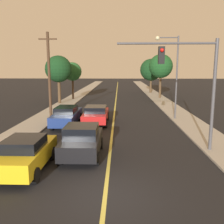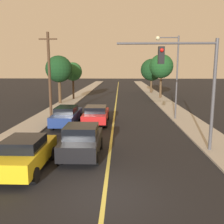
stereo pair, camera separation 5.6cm
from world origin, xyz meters
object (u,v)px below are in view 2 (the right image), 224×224
Objects in this scene: tree_right_near at (161,66)px; tree_right_far at (152,70)px; tree_left_near at (73,72)px; utility_pole_left at (49,74)px; car_near_lane_front at (82,141)px; car_outer_lane_front at (25,153)px; tree_left_far at (59,69)px; car_near_lane_second at (96,114)px; car_outer_lane_second at (67,115)px; traffic_signal_mast at (191,75)px; streetlamp_right at (172,66)px.

tree_right_far is (-0.43, 7.94, -0.58)m from tree_right_near.
utility_pole_left is at bearing -87.88° from tree_left_near.
tree_left_near reaches higher than car_near_lane_front.
car_outer_lane_front is at bearing -105.75° from tree_right_far.
tree_left_far is at bearing 106.74° from car_near_lane_front.
car_near_lane_second is 19.60m from tree_right_near.
car_near_lane_front reaches higher than car_outer_lane_front.
utility_pole_left is (-2.04, 2.71, 3.21)m from car_outer_lane_second.
tree_left_far reaches higher than car_near_lane_front.
traffic_signal_mast is at bearing -36.97° from car_outer_lane_second.
streetlamp_right is 10.78m from utility_pole_left.
tree_right_far reaches higher than car_outer_lane_front.
tree_right_near reaches higher than tree_right_far.
car_near_lane_front is at bearing -107.72° from tree_right_near.
tree_left_near is at bearing 98.76° from car_outer_lane_second.
car_outer_lane_second is (-2.26, 6.97, -0.01)m from car_near_lane_front.
utility_pole_left is at bearing 113.95° from car_near_lane_front.
tree_right_far reaches higher than traffic_signal_mast.
tree_left_near is 0.88× the size of tree_left_far.
tree_right_near is at bearing 72.28° from car_near_lane_front.
utility_pole_left is 1.26× the size of tree_left_far.
tree_left_near reaches higher than car_near_lane_second.
tree_right_near is at bearing 60.49° from car_outer_lane_second.
car_outer_lane_second is 17.08m from tree_left_near.
traffic_signal_mast is 13.30m from utility_pole_left.
streetlamp_right reaches higher than car_outer_lane_front.
car_outer_lane_front is at bearing -103.15° from car_near_lane_second.
car_near_lane_second is (0.00, 7.78, -0.05)m from car_near_lane_front.
car_outer_lane_second reaches higher than car_outer_lane_front.
tree_left_near is at bearing 101.56° from car_near_lane_front.
tree_right_far is at bearing 73.27° from car_near_lane_second.
traffic_signal_mast is at bearing 9.43° from car_near_lane_front.
car_outer_lane_front is 0.71× the size of tree_left_far.
tree_right_near reaches higher than tree_left_near.
car_outer_lane_second is 0.86× the size of traffic_signal_mast.
tree_right_far is (12.44, 9.58, 0.19)m from tree_left_near.
car_near_lane_front is 0.93× the size of car_outer_lane_front.
tree_left_far is at bearing 99.41° from car_outer_lane_front.
car_near_lane_front is 26.74m from tree_right_near.
traffic_signal_mast is 0.79× the size of utility_pole_left.
car_outer_lane_front is at bearing -80.02° from utility_pole_left.
car_near_lane_front is 7.78m from car_near_lane_second.
utility_pole_left is (-2.04, 11.59, 3.25)m from car_outer_lane_front.
car_near_lane_front is 0.55× the size of streetlamp_right.
tree_right_near is 1.06× the size of tree_right_far.
tree_right_near is 7.97m from tree_right_far.
tree_left_near is at bearing -142.40° from tree_right_far.
streetlamp_right is (8.72, 2.61, 3.89)m from car_outer_lane_second.
car_near_lane_front is 24.25m from tree_left_near.
tree_right_far reaches higher than car_near_lane_front.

